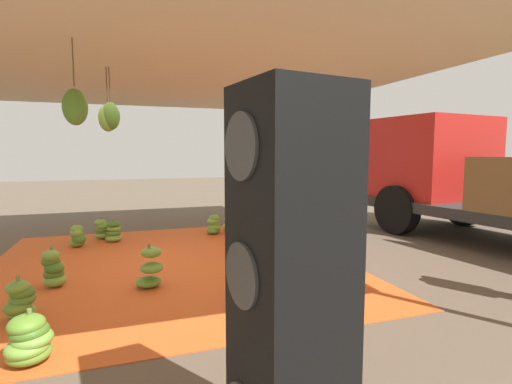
# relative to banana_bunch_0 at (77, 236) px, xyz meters

# --- Properties ---
(ground_plane) EXTENTS (40.00, 40.00, 0.00)m
(ground_plane) POSITION_rel_banana_bunch_0_xyz_m (1.58, 4.43, -0.20)
(ground_plane) COLOR brown
(tarp_orange) EXTENTS (5.37, 5.07, 0.01)m
(tarp_orange) POSITION_rel_banana_bunch_0_xyz_m (1.58, 1.43, -0.19)
(tarp_orange) COLOR #E05B23
(tarp_orange) RESTS_ON ground
(tent_canopy) EXTENTS (8.00, 7.00, 2.84)m
(tent_canopy) POSITION_rel_banana_bunch_0_xyz_m (1.59, 1.33, 2.55)
(tent_canopy) COLOR #9EA0A5
(tent_canopy) RESTS_ON ground
(banana_bunch_0) EXTENTS (0.38, 0.37, 0.44)m
(banana_bunch_0) POSITION_rel_banana_bunch_0_xyz_m (0.00, 0.00, 0.00)
(banana_bunch_0) COLOR #60932D
(banana_bunch_0) RESTS_ON tarp_orange
(banana_bunch_1) EXTENTS (0.34, 0.37, 0.48)m
(banana_bunch_1) POSITION_rel_banana_bunch_0_xyz_m (1.60, 3.31, 0.02)
(banana_bunch_1) COLOR #477523
(banana_bunch_1) RESTS_ON tarp_orange
(banana_bunch_2) EXTENTS (0.35, 0.35, 0.51)m
(banana_bunch_2) POSITION_rel_banana_bunch_0_xyz_m (2.12, -0.05, 0.03)
(banana_bunch_2) COLOR #75A83D
(banana_bunch_2) RESTS_ON tarp_orange
(banana_bunch_3) EXTENTS (0.40, 0.36, 0.44)m
(banana_bunch_3) POSITION_rel_banana_bunch_0_xyz_m (-0.56, 0.38, -0.00)
(banana_bunch_3) COLOR #75A83D
(banana_bunch_3) RESTS_ON tarp_orange
(banana_bunch_4) EXTENTS (0.45, 0.44, 0.43)m
(banana_bunch_4) POSITION_rel_banana_bunch_0_xyz_m (-0.27, 2.87, -0.01)
(banana_bunch_4) COLOR #996628
(banana_bunch_4) RESTS_ON tarp_orange
(banana_bunch_6) EXTENTS (0.39, 0.40, 0.55)m
(banana_bunch_6) POSITION_rel_banana_bunch_0_xyz_m (2.52, 1.09, 0.04)
(banana_bunch_6) COLOR #60932D
(banana_bunch_6) RESTS_ON tarp_orange
(banana_bunch_7) EXTENTS (0.47, 0.45, 0.43)m
(banana_bunch_7) POSITION_rel_banana_bunch_0_xyz_m (4.01, 0.07, -0.00)
(banana_bunch_7) COLOR #60932D
(banana_bunch_7) RESTS_ON tarp_orange
(banana_bunch_8) EXTENTS (0.41, 0.44, 0.55)m
(banana_bunch_8) POSITION_rel_banana_bunch_0_xyz_m (3.59, 2.40, 0.05)
(banana_bunch_8) COLOR #60932D
(banana_bunch_8) RESTS_ON tarp_orange
(banana_bunch_9) EXTENTS (0.40, 0.37, 0.45)m
(banana_bunch_9) POSITION_rel_banana_bunch_0_xyz_m (-0.26, 0.59, -0.01)
(banana_bunch_9) COLOR #75A83D
(banana_bunch_9) RESTS_ON tarp_orange
(banana_bunch_10) EXTENTS (0.37, 0.37, 0.45)m
(banana_bunch_10) POSITION_rel_banana_bunch_0_xyz_m (-0.32, 2.51, -0.00)
(banana_bunch_10) COLOR #518428
(banana_bunch_10) RESTS_ON tarp_orange
(banana_bunch_11) EXTENTS (0.38, 0.38, 0.45)m
(banana_bunch_11) POSITION_rel_banana_bunch_0_xyz_m (3.07, -0.20, -0.00)
(banana_bunch_11) COLOR #75A83D
(banana_bunch_11) RESTS_ON tarp_orange
(speaker_stack) EXTENTS (0.56, 0.57, 1.98)m
(speaker_stack) POSITION_rel_banana_bunch_0_xyz_m (5.65, 1.58, 0.79)
(speaker_stack) COLOR black
(speaker_stack) RESTS_ON ground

